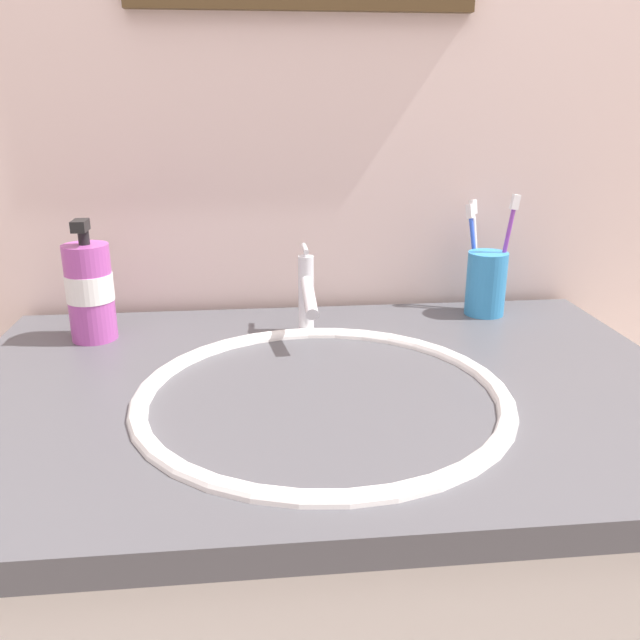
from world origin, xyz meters
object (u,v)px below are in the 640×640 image
(faucet, at_px, (307,293))
(toothbrush_purple, at_px, (505,247))
(toothbrush_cup, at_px, (486,284))
(toothbrush_white, at_px, (475,246))
(toothbrush_blue, at_px, (474,250))
(soap_dispenser, at_px, (90,290))

(faucet, height_order, toothbrush_purple, toothbrush_purple)
(toothbrush_cup, distance_m, toothbrush_white, 0.07)
(toothbrush_cup, height_order, toothbrush_white, toothbrush_white)
(toothbrush_cup, height_order, toothbrush_blue, toothbrush_blue)
(toothbrush_purple, bearing_deg, faucet, -167.72)
(toothbrush_cup, distance_m, toothbrush_purple, 0.07)
(toothbrush_cup, relative_size, toothbrush_blue, 0.61)
(toothbrush_blue, bearing_deg, toothbrush_white, 61.66)
(faucet, xyz_separation_m, toothbrush_purple, (0.34, 0.07, 0.05))
(toothbrush_blue, relative_size, toothbrush_purple, 0.89)
(faucet, bearing_deg, toothbrush_blue, 20.16)
(toothbrush_purple, bearing_deg, toothbrush_blue, 139.51)
(toothbrush_purple, xyz_separation_m, soap_dispenser, (-0.66, -0.06, -0.04))
(soap_dispenser, bearing_deg, faucet, -3.03)
(toothbrush_purple, distance_m, soap_dispenser, 0.66)
(toothbrush_white, distance_m, toothbrush_blue, 0.01)
(toothbrush_purple, bearing_deg, soap_dispenser, -175.15)
(faucet, height_order, soap_dispenser, soap_dispenser)
(toothbrush_cup, xyz_separation_m, toothbrush_purple, (0.03, -0.00, 0.06))
(toothbrush_cup, relative_size, soap_dispenser, 0.58)
(toothbrush_white, xyz_separation_m, soap_dispenser, (-0.62, -0.10, -0.03))
(toothbrush_cup, xyz_separation_m, toothbrush_blue, (-0.01, 0.03, 0.05))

